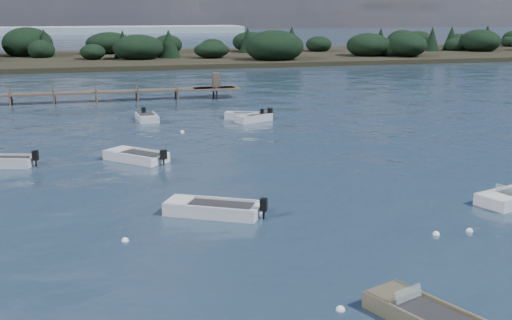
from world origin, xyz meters
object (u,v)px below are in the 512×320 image
object	(u,v)px
tender_far_white	(243,117)
tender_far_grey	(4,163)
dinghy_extra_b	(136,158)
dinghy_extra_a	(147,119)
dinghy_mid_grey	(213,211)
tender_far_grey_b	(254,119)

from	to	relation	value
tender_far_white	tender_far_grey	xyz separation A→B (m)	(-18.75, -13.13, 0.01)
dinghy_extra_b	dinghy_extra_a	bearing A→B (deg)	81.81
dinghy_extra_a	dinghy_extra_b	world-z (taller)	dinghy_extra_b
dinghy_extra_b	tender_far_white	distance (m)	17.37
dinghy_extra_b	dinghy_mid_grey	distance (m)	12.53
dinghy_extra_b	tender_far_white	size ratio (longest dim) A/B	1.22
tender_far_grey	dinghy_mid_grey	distance (m)	16.87
dinghy_extra_b	tender_far_grey_b	bearing A→B (deg)	47.51
tender_far_grey_b	tender_far_white	bearing A→B (deg)	110.82
dinghy_extra_b	tender_far_grey	bearing A→B (deg)	175.35
dinghy_extra_a	dinghy_mid_grey	xyz separation A→B (m)	(0.52, -27.28, 0.01)
dinghy_extra_b	dinghy_mid_grey	size ratio (longest dim) A/B	0.89
dinghy_extra_a	tender_far_white	bearing A→B (deg)	-8.42
dinghy_mid_grey	dinghy_extra_b	bearing A→B (deg)	102.37
tender_far_white	tender_far_grey	distance (m)	22.89
dinghy_extra_a	dinghy_extra_b	xyz separation A→B (m)	(-2.17, -15.04, 0.01)
dinghy_extra_a	tender_far_grey	xyz separation A→B (m)	(-10.35, -14.38, 0.02)
dinghy_extra_a	tender_far_white	world-z (taller)	tender_far_white
tender_far_grey_b	tender_far_grey	size ratio (longest dim) A/B	0.91
tender_far_grey	dinghy_mid_grey	bearing A→B (deg)	-49.87
dinghy_extra_a	dinghy_mid_grey	size ratio (longest dim) A/B	0.75
tender_far_grey_b	dinghy_extra_a	bearing A→B (deg)	162.43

